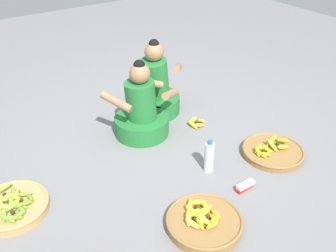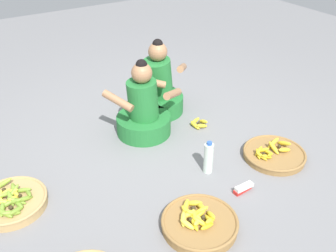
{
  "view_description": "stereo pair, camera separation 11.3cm",
  "coord_description": "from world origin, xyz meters",
  "px_view_note": "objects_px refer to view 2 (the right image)",
  "views": [
    {
      "loc": [
        -1.51,
        -2.4,
        2.02
      ],
      "look_at": [
        0.0,
        -0.2,
        0.35
      ],
      "focal_mm": 40.66,
      "sensor_mm": 36.0,
      "label": 1
    },
    {
      "loc": [
        -1.41,
        -2.46,
        2.02
      ],
      "look_at": [
        0.0,
        -0.2,
        0.35
      ],
      "focal_mm": 40.66,
      "sensor_mm": 36.0,
      "label": 2
    }
  ],
  "objects_px": {
    "vendor_woman_front": "(143,111)",
    "loose_bananas_back_right": "(199,123)",
    "banana_basket_near_vendor": "(11,202)",
    "packet_carton_stack": "(243,188)",
    "banana_basket_mid_left": "(199,222)",
    "vendor_woman_behind": "(159,90)",
    "banana_basket_mid_right": "(274,154)",
    "water_bottle": "(208,158)"
  },
  "relations": [
    {
      "from": "vendor_woman_front",
      "to": "loose_bananas_back_right",
      "type": "distance_m",
      "value": 0.59
    },
    {
      "from": "banana_basket_near_vendor",
      "to": "packet_carton_stack",
      "type": "distance_m",
      "value": 1.76
    },
    {
      "from": "banana_basket_near_vendor",
      "to": "loose_bananas_back_right",
      "type": "height_order",
      "value": "banana_basket_near_vendor"
    },
    {
      "from": "loose_bananas_back_right",
      "to": "banana_basket_mid_left",
      "type": "bearing_deg",
      "value": -125.84
    },
    {
      "from": "vendor_woman_front",
      "to": "vendor_woman_behind",
      "type": "xyz_separation_m",
      "value": [
        0.34,
        0.29,
        0.01
      ]
    },
    {
      "from": "vendor_woman_front",
      "to": "packet_carton_stack",
      "type": "bearing_deg",
      "value": -77.86
    },
    {
      "from": "vendor_woman_behind",
      "to": "loose_bananas_back_right",
      "type": "bearing_deg",
      "value": -68.64
    },
    {
      "from": "banana_basket_near_vendor",
      "to": "loose_bananas_back_right",
      "type": "relative_size",
      "value": 3.19
    },
    {
      "from": "vendor_woman_front",
      "to": "loose_bananas_back_right",
      "type": "relative_size",
      "value": 4.56
    },
    {
      "from": "banana_basket_mid_right",
      "to": "packet_carton_stack",
      "type": "height_order",
      "value": "banana_basket_mid_right"
    },
    {
      "from": "banana_basket_mid_right",
      "to": "banana_basket_mid_left",
      "type": "bearing_deg",
      "value": -163.16
    },
    {
      "from": "banana_basket_mid_left",
      "to": "banana_basket_mid_right",
      "type": "bearing_deg",
      "value": 16.84
    },
    {
      "from": "banana_basket_mid_right",
      "to": "banana_basket_near_vendor",
      "type": "distance_m",
      "value": 2.18
    },
    {
      "from": "packet_carton_stack",
      "to": "vendor_woman_behind",
      "type": "bearing_deg",
      "value": 86.43
    },
    {
      "from": "vendor_woman_behind",
      "to": "loose_bananas_back_right",
      "type": "xyz_separation_m",
      "value": [
        0.18,
        -0.47,
        -0.22
      ]
    },
    {
      "from": "banana_basket_mid_left",
      "to": "water_bottle",
      "type": "relative_size",
      "value": 1.83
    },
    {
      "from": "vendor_woman_front",
      "to": "water_bottle",
      "type": "xyz_separation_m",
      "value": [
        0.16,
        -0.81,
        -0.1
      ]
    },
    {
      "from": "loose_bananas_back_right",
      "to": "packet_carton_stack",
      "type": "relative_size",
      "value": 0.98
    },
    {
      "from": "vendor_woman_front",
      "to": "water_bottle",
      "type": "relative_size",
      "value": 2.55
    },
    {
      "from": "vendor_woman_behind",
      "to": "vendor_woman_front",
      "type": "bearing_deg",
      "value": -139.7
    },
    {
      "from": "banana_basket_near_vendor",
      "to": "banana_basket_mid_right",
      "type": "bearing_deg",
      "value": -15.62
    },
    {
      "from": "banana_basket_near_vendor",
      "to": "packet_carton_stack",
      "type": "height_order",
      "value": "banana_basket_near_vendor"
    },
    {
      "from": "banana_basket_mid_left",
      "to": "packet_carton_stack",
      "type": "relative_size",
      "value": 3.22
    },
    {
      "from": "loose_bananas_back_right",
      "to": "water_bottle",
      "type": "bearing_deg",
      "value": -120.05
    },
    {
      "from": "vendor_woman_behind",
      "to": "loose_bananas_back_right",
      "type": "relative_size",
      "value": 4.79
    },
    {
      "from": "banana_basket_mid_right",
      "to": "loose_bananas_back_right",
      "type": "height_order",
      "value": "banana_basket_mid_right"
    },
    {
      "from": "loose_bananas_back_right",
      "to": "packet_carton_stack",
      "type": "height_order",
      "value": "loose_bananas_back_right"
    },
    {
      "from": "water_bottle",
      "to": "banana_basket_mid_left",
      "type": "bearing_deg",
      "value": -132.42
    },
    {
      "from": "vendor_woman_behind",
      "to": "water_bottle",
      "type": "bearing_deg",
      "value": -99.16
    },
    {
      "from": "vendor_woman_front",
      "to": "water_bottle",
      "type": "bearing_deg",
      "value": -78.7
    },
    {
      "from": "banana_basket_mid_right",
      "to": "vendor_woman_behind",
      "type": "bearing_deg",
      "value": 109.24
    },
    {
      "from": "vendor_woman_behind",
      "to": "banana_basket_mid_right",
      "type": "relative_size",
      "value": 1.46
    },
    {
      "from": "banana_basket_mid_left",
      "to": "vendor_woman_behind",
      "type": "bearing_deg",
      "value": 68.85
    },
    {
      "from": "loose_bananas_back_right",
      "to": "packet_carton_stack",
      "type": "distance_m",
      "value": 1.01
    },
    {
      "from": "banana_basket_mid_right",
      "to": "banana_basket_mid_left",
      "type": "distance_m",
      "value": 1.09
    },
    {
      "from": "vendor_woman_behind",
      "to": "loose_bananas_back_right",
      "type": "distance_m",
      "value": 0.55
    },
    {
      "from": "water_bottle",
      "to": "packet_carton_stack",
      "type": "height_order",
      "value": "water_bottle"
    },
    {
      "from": "banana_basket_mid_left",
      "to": "loose_bananas_back_right",
      "type": "bearing_deg",
      "value": 54.16
    },
    {
      "from": "banana_basket_mid_left",
      "to": "loose_bananas_back_right",
      "type": "relative_size",
      "value": 3.27
    },
    {
      "from": "loose_bananas_back_right",
      "to": "water_bottle",
      "type": "distance_m",
      "value": 0.73
    },
    {
      "from": "banana_basket_mid_left",
      "to": "loose_bananas_back_right",
      "type": "height_order",
      "value": "banana_basket_mid_left"
    },
    {
      "from": "packet_carton_stack",
      "to": "water_bottle",
      "type": "bearing_deg",
      "value": 104.06
    }
  ]
}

